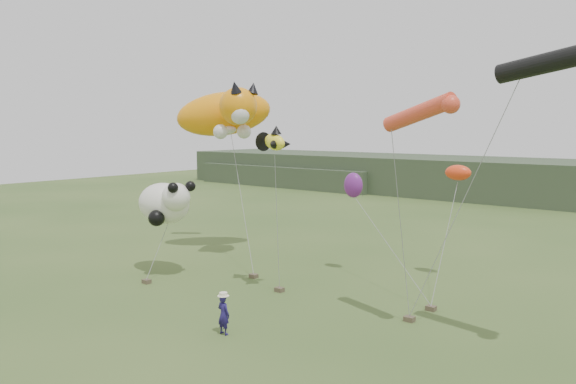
{
  "coord_description": "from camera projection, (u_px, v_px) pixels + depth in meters",
  "views": [
    {
      "loc": [
        14.11,
        -13.43,
        7.24
      ],
      "look_at": [
        0.72,
        3.0,
        4.81
      ],
      "focal_mm": 35.0,
      "sensor_mm": 36.0,
      "label": 1
    }
  ],
  "objects": [
    {
      "name": "panda_kite",
      "position": [
        166.0,
        203.0,
        27.7
      ],
      "size": [
        3.6,
        2.33,
        2.24
      ],
      "color": "white",
      "rests_on": "ground"
    },
    {
      "name": "headland",
      "position": [
        521.0,
        181.0,
        56.18
      ],
      "size": [
        90.0,
        13.0,
        4.0
      ],
      "color": "#2D3D28",
      "rests_on": "ground"
    },
    {
      "name": "tube_kites",
      "position": [
        498.0,
        83.0,
        17.7
      ],
      "size": [
        7.56,
        1.68,
        2.74
      ],
      "color": "black",
      "rests_on": "ground"
    },
    {
      "name": "festival_attendant",
      "position": [
        224.0,
        315.0,
        19.71
      ],
      "size": [
        0.52,
        0.34,
        1.42
      ],
      "primitive_type": "imported",
      "rotation": [
        0.0,
        0.0,
        3.13
      ],
      "color": "#1F1656",
      "rests_on": "ground"
    },
    {
      "name": "cat_kite",
      "position": [
        227.0,
        113.0,
        31.98
      ],
      "size": [
        7.3,
        5.83,
        3.3
      ],
      "color": "orange",
      "rests_on": "ground"
    },
    {
      "name": "ground",
      "position": [
        219.0,
        332.0,
        20.03
      ],
      "size": [
        120.0,
        120.0,
        0.0
      ],
      "primitive_type": "plane",
      "color": "#385123",
      "rests_on": "ground"
    },
    {
      "name": "fish_kite",
      "position": [
        269.0,
        141.0,
        24.16
      ],
      "size": [
        2.29,
        1.5,
        1.14
      ],
      "color": "yellow",
      "rests_on": "ground"
    },
    {
      "name": "sandbag_anchors",
      "position": [
        295.0,
        293.0,
        24.34
      ],
      "size": [
        12.4,
        5.04,
        0.19
      ],
      "color": "brown",
      "rests_on": "ground"
    },
    {
      "name": "misc_kites",
      "position": [
        398.0,
        180.0,
        27.15
      ],
      "size": [
        5.61,
        2.81,
        1.71
      ],
      "color": "#F83E17",
      "rests_on": "ground"
    }
  ]
}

